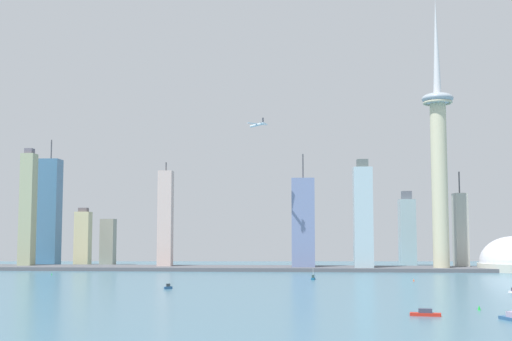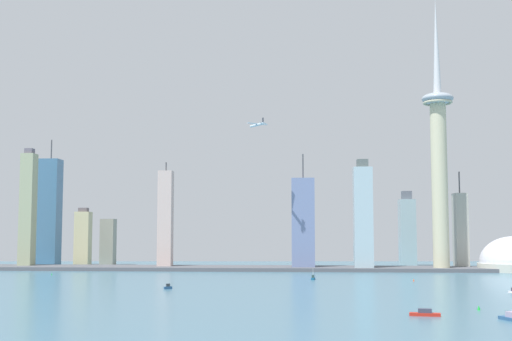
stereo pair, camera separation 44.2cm
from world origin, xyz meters
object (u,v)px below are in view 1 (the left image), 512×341
Objects in this scene: skyscraper_7 at (50,212)px; channel_buoy_2 at (479,308)px; channel_buoy_1 at (52,274)px; skyscraper_3 at (407,231)px; skyscraper_1 at (28,210)px; observation_tower at (439,151)px; skyscraper_6 at (303,224)px; skyscraper_0 at (83,239)px; airplane at (257,125)px; boat_2 at (313,278)px; skyscraper_4 at (108,242)px; channel_buoy_0 at (414,280)px; boat_3 at (168,287)px; boat_5 at (425,313)px; skyscraper_5 at (461,231)px; skyscraper_2 at (165,220)px; skyscraper_8 at (363,217)px.

skyscraper_7 is 623.59m from channel_buoy_2.
channel_buoy_2 is at bearing -38.86° from channel_buoy_1.
skyscraper_1 is at bearing -168.76° from skyscraper_3.
observation_tower is at bearing 13.72° from channel_buoy_1.
skyscraper_6 is at bearing -13.19° from skyscraper_7.
channel_buoy_1 is (21.02, -155.01, -33.33)m from skyscraper_0.
skyscraper_1 is at bearing 39.90° from airplane.
airplane is at bearing 36.37° from boat_2.
airplane is (205.76, -155.74, 127.05)m from skyscraper_4.
observation_tower is 429.87m from channel_buoy_1.
boat_2 reaches higher than channel_buoy_2.
channel_buoy_2 is at bearing -89.69° from channel_buoy_0.
boat_3 is 223.82m from boat_5.
observation_tower is 51.18× the size of boat_3.
channel_buoy_2 is (-32.56, -485.01, -42.45)m from skyscraper_3.
boat_2 is 269.35m from boat_5.
skyscraper_3 is 5.88× the size of boat_5.
boat_5 is (-116.36, -442.10, -42.29)m from skyscraper_5.
skyscraper_5 is (433.73, -75.46, 13.77)m from skyscraper_4.
channel_buoy_0 is at bearing -59.42° from skyscraper_6.
boat_3 is (-100.12, -258.33, -50.08)m from skyscraper_6.
observation_tower is at bearing -2.92° from skyscraper_2.
skyscraper_7 is 66.24× the size of channel_buoy_0.
skyscraper_7 reaches higher than channel_buoy_1.
skyscraper_7 is (-471.08, 82.47, -63.74)m from observation_tower.
skyscraper_3 reaches higher than boat_5.
skyscraper_1 reaches higher than boat_3.
airplane is (-227.97, -80.28, 113.29)m from skyscraper_5.
skyscraper_4 is (14.97, 55.74, -4.75)m from skyscraper_0.
skyscraper_0 reaches higher than skyscraper_4.
skyscraper_0 is at bearing 159.15° from skyscraper_2.
skyscraper_2 is 5.30× the size of airplane.
observation_tower is at bearing -39.16° from boat_2.
skyscraper_8 is 333.16m from channel_buoy_1.
airplane reaches higher than skyscraper_2.
skyscraper_8 is 11.06× the size of boat_2.
skyscraper_7 is at bearing -155.10° from skyscraper_4.
channel_buoy_2 is at bearing -54.31° from skyscraper_4.
observation_tower is at bearing 81.98° from channel_buoy_2.
channel_buoy_1 is at bearing 67.98° from airplane.
skyscraper_4 is at bearing 160.24° from skyscraper_8.
skyscraper_2 is at bearing 176.94° from skyscraper_6.
channel_buoy_1 is at bearing -166.28° from observation_tower.
skyscraper_7 is 6.89× the size of airplane.
skyscraper_3 is 38.87× the size of channel_buoy_0.
skyscraper_6 is (-150.06, 7.23, -79.81)m from observation_tower.
boat_3 is at bearing -134.06° from skyscraper_5.
skyscraper_8 is at bearing -119.90° from skyscraper_3.
boat_5 is at bearing -44.58° from channel_buoy_1.
skyscraper_6 is (-129.78, -102.48, 7.76)m from skyscraper_3.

